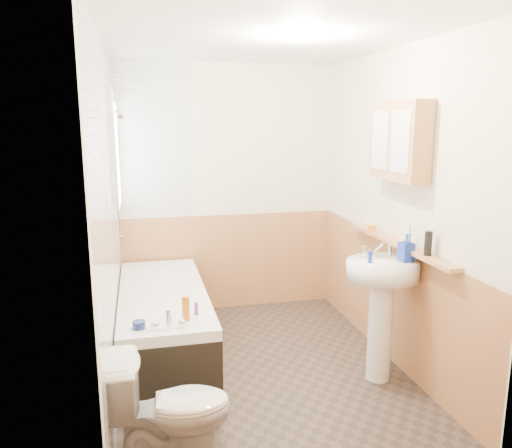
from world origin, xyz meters
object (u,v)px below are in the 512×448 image
Objects in this scene: sink at (382,295)px; pine_shelf at (397,243)px; medicine_cabinet at (399,141)px; bathtub at (164,321)px; toilet at (171,410)px.

sink reaches higher than pine_shelf.
pine_shelf is 0.78m from medicine_cabinet.
medicine_cabinet reaches higher than pine_shelf.
sink is at bearing -138.89° from pine_shelf.
medicine_cabinet is (0.17, 0.18, 1.12)m from sink.
pine_shelf reaches higher than bathtub.
bathtub is at bearing 160.58° from medicine_cabinet.
pine_shelf is at bearing 34.82° from sink.
sink is at bearing -66.65° from toilet.
bathtub is 2.66× the size of toilet.
bathtub is 1.80m from sink.
bathtub is 1.72× the size of sink.
sink is at bearing -26.81° from bathtub.
bathtub is 2.82× the size of medicine_cabinet.
bathtub is at bearing 160.73° from pine_shelf.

